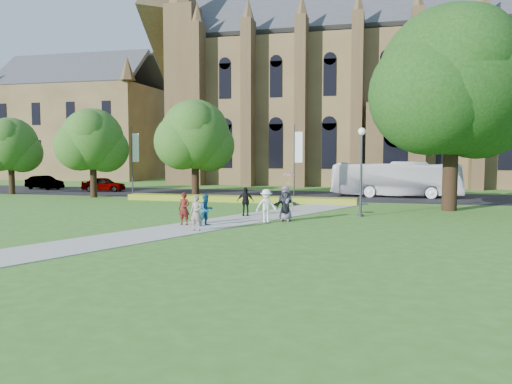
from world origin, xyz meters
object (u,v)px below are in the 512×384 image
(tour_coach, at_px, (395,179))
(car_1, at_px, (44,183))
(streetlamp, at_px, (361,161))
(large_tree, at_px, (453,81))
(car_0, at_px, (104,184))
(pedestrian_0, at_px, (184,209))

(tour_coach, relative_size, car_1, 2.55)
(car_1, bearing_deg, streetlamp, -100.92)
(streetlamp, xyz_separation_m, large_tree, (5.50, 4.50, 5.07))
(car_0, relative_size, pedestrian_0, 2.45)
(car_1, height_order, pedestrian_0, pedestrian_0)
(car_0, relative_size, car_1, 0.97)
(tour_coach, distance_m, car_1, 34.76)
(streetlamp, distance_m, large_tree, 8.73)
(streetlamp, relative_size, car_0, 1.27)
(car_0, bearing_deg, large_tree, -115.54)
(large_tree, relative_size, car_1, 3.12)
(large_tree, bearing_deg, car_1, 165.62)
(pedestrian_0, bearing_deg, car_1, 141.55)
(car_1, bearing_deg, pedestrian_0, -117.78)
(large_tree, distance_m, pedestrian_0, 19.22)
(large_tree, relative_size, tour_coach, 1.23)
(streetlamp, distance_m, car_0, 28.49)
(tour_coach, bearing_deg, car_1, 90.55)
(large_tree, xyz_separation_m, pedestrian_0, (-14.22, -10.55, -7.49))
(car_0, bearing_deg, streetlamp, -127.43)
(car_0, xyz_separation_m, pedestrian_0, (16.34, -19.35, 0.16))
(tour_coach, relative_size, car_0, 2.62)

